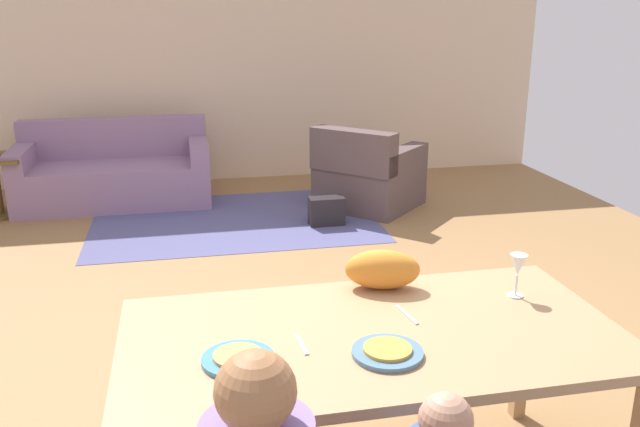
{
  "coord_description": "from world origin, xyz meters",
  "views": [
    {
      "loc": [
        -0.73,
        -3.49,
        1.92
      ],
      "look_at": [
        -0.03,
        -0.14,
        0.85
      ],
      "focal_mm": 37.31,
      "sensor_mm": 36.0,
      "label": 1
    }
  ],
  "objects_px": {
    "cat": "(382,269)",
    "handbag": "(327,211)",
    "wine_glass": "(518,267)",
    "plate_near_child": "(387,353)",
    "plate_near_man": "(238,359)",
    "couch": "(115,173)",
    "dining_table": "(372,348)",
    "armchair": "(367,176)"
  },
  "relations": [
    {
      "from": "plate_near_man",
      "to": "couch",
      "type": "relative_size",
      "value": 0.13
    },
    {
      "from": "plate_near_child",
      "to": "handbag",
      "type": "bearing_deg",
      "value": 80.84
    },
    {
      "from": "plate_near_man",
      "to": "couch",
      "type": "xyz_separation_m",
      "value": [
        -0.83,
        4.79,
        -0.47
      ]
    },
    {
      "from": "handbag",
      "to": "dining_table",
      "type": "bearing_deg",
      "value": -99.62
    },
    {
      "from": "dining_table",
      "to": "wine_glass",
      "type": "height_order",
      "value": "wine_glass"
    },
    {
      "from": "plate_near_child",
      "to": "armchair",
      "type": "bearing_deg",
      "value": 75.08
    },
    {
      "from": "plate_near_child",
      "to": "wine_glass",
      "type": "xyz_separation_m",
      "value": [
        0.67,
        0.36,
        0.12
      ]
    },
    {
      "from": "dining_table",
      "to": "couch",
      "type": "relative_size",
      "value": 1.0
    },
    {
      "from": "wine_glass",
      "to": "armchair",
      "type": "xyz_separation_m",
      "value": [
        0.44,
        3.79,
        -0.57
      ]
    },
    {
      "from": "wine_glass",
      "to": "armchair",
      "type": "distance_m",
      "value": 3.86
    },
    {
      "from": "dining_table",
      "to": "cat",
      "type": "relative_size",
      "value": 5.81
    },
    {
      "from": "dining_table",
      "to": "plate_near_man",
      "type": "distance_m",
      "value": 0.53
    },
    {
      "from": "wine_glass",
      "to": "handbag",
      "type": "bearing_deg",
      "value": 91.28
    },
    {
      "from": "couch",
      "to": "handbag",
      "type": "relative_size",
      "value": 5.84
    },
    {
      "from": "wine_glass",
      "to": "couch",
      "type": "distance_m",
      "value": 4.96
    },
    {
      "from": "armchair",
      "to": "handbag",
      "type": "xyz_separation_m",
      "value": [
        -0.51,
        -0.46,
        -0.19
      ]
    },
    {
      "from": "dining_table",
      "to": "handbag",
      "type": "bearing_deg",
      "value": 80.38
    },
    {
      "from": "dining_table",
      "to": "armchair",
      "type": "bearing_deg",
      "value": 74.44
    },
    {
      "from": "plate_near_child",
      "to": "handbag",
      "type": "distance_m",
      "value": 3.8
    },
    {
      "from": "plate_near_man",
      "to": "handbag",
      "type": "distance_m",
      "value": 3.85
    },
    {
      "from": "cat",
      "to": "handbag",
      "type": "bearing_deg",
      "value": 96.03
    },
    {
      "from": "couch",
      "to": "wine_glass",
      "type": "bearing_deg",
      "value": -65.85
    },
    {
      "from": "armchair",
      "to": "handbag",
      "type": "height_order",
      "value": "armchair"
    },
    {
      "from": "plate_near_man",
      "to": "handbag",
      "type": "height_order",
      "value": "plate_near_man"
    },
    {
      "from": "dining_table",
      "to": "wine_glass",
      "type": "distance_m",
      "value": 0.72
    },
    {
      "from": "armchair",
      "to": "plate_near_man",
      "type": "bearing_deg",
      "value": -111.57
    },
    {
      "from": "dining_table",
      "to": "cat",
      "type": "distance_m",
      "value": 0.44
    },
    {
      "from": "dining_table",
      "to": "plate_near_child",
      "type": "bearing_deg",
      "value": -90.0
    },
    {
      "from": "dining_table",
      "to": "plate_near_man",
      "type": "relative_size",
      "value": 7.44
    },
    {
      "from": "dining_table",
      "to": "handbag",
      "type": "xyz_separation_m",
      "value": [
        0.6,
        3.51,
        -0.56
      ]
    },
    {
      "from": "couch",
      "to": "dining_table",
      "type": "bearing_deg",
      "value": -73.95
    },
    {
      "from": "dining_table",
      "to": "couch",
      "type": "height_order",
      "value": "couch"
    },
    {
      "from": "armchair",
      "to": "dining_table",
      "type": "bearing_deg",
      "value": -105.56
    },
    {
      "from": "handbag",
      "to": "plate_near_man",
      "type": "bearing_deg",
      "value": -106.95
    },
    {
      "from": "couch",
      "to": "plate_near_child",
      "type": "bearing_deg",
      "value": -74.51
    },
    {
      "from": "wine_glass",
      "to": "plate_near_child",
      "type": "bearing_deg",
      "value": -151.74
    },
    {
      "from": "couch",
      "to": "handbag",
      "type": "distance_m",
      "value": 2.27
    },
    {
      "from": "wine_glass",
      "to": "armchair",
      "type": "relative_size",
      "value": 0.15
    },
    {
      "from": "plate_near_child",
      "to": "couch",
      "type": "bearing_deg",
      "value": 105.49
    },
    {
      "from": "handbag",
      "to": "wine_glass",
      "type": "bearing_deg",
      "value": -88.72
    },
    {
      "from": "cat",
      "to": "plate_near_child",
      "type": "bearing_deg",
      "value": -90.92
    },
    {
      "from": "plate_near_child",
      "to": "armchair",
      "type": "height_order",
      "value": "armchair"
    }
  ]
}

